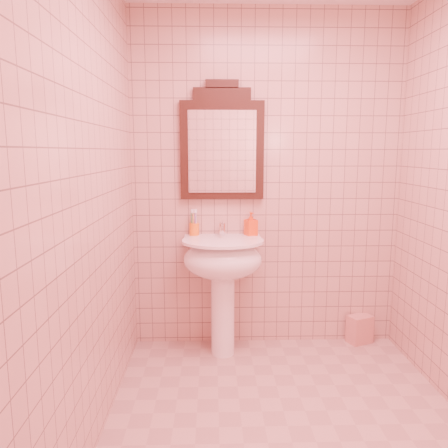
{
  "coord_description": "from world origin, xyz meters",
  "views": [
    {
      "loc": [
        -0.41,
        -2.16,
        1.48
      ],
      "look_at": [
        -0.33,
        0.55,
        1.03
      ],
      "focal_mm": 35.0,
      "sensor_mm": 36.0,
      "label": 1
    }
  ],
  "objects_px": {
    "soap_dispenser": "(251,224)",
    "towel": "(360,329)",
    "pedestal_sink": "(223,267)",
    "mirror": "(222,145)",
    "toothbrush_cup": "(194,229)"
  },
  "relations": [
    {
      "from": "soap_dispenser",
      "to": "towel",
      "type": "distance_m",
      "value": 1.2
    },
    {
      "from": "pedestal_sink",
      "to": "soap_dispenser",
      "type": "height_order",
      "value": "soap_dispenser"
    },
    {
      "from": "mirror",
      "to": "soap_dispenser",
      "type": "distance_m",
      "value": 0.62
    },
    {
      "from": "pedestal_sink",
      "to": "towel",
      "type": "relative_size",
      "value": 3.97
    },
    {
      "from": "mirror",
      "to": "towel",
      "type": "distance_m",
      "value": 1.78
    },
    {
      "from": "mirror",
      "to": "soap_dispenser",
      "type": "bearing_deg",
      "value": -11.39
    },
    {
      "from": "towel",
      "to": "mirror",
      "type": "bearing_deg",
      "value": 178.27
    },
    {
      "from": "mirror",
      "to": "pedestal_sink",
      "type": "bearing_deg",
      "value": -90.0
    },
    {
      "from": "toothbrush_cup",
      "to": "soap_dispenser",
      "type": "bearing_deg",
      "value": -1.39
    },
    {
      "from": "soap_dispenser",
      "to": "towel",
      "type": "relative_size",
      "value": 0.8
    },
    {
      "from": "soap_dispenser",
      "to": "pedestal_sink",
      "type": "bearing_deg",
      "value": -167.17
    },
    {
      "from": "towel",
      "to": "toothbrush_cup",
      "type": "bearing_deg",
      "value": -179.99
    },
    {
      "from": "soap_dispenser",
      "to": "toothbrush_cup",
      "type": "bearing_deg",
      "value": 154.85
    },
    {
      "from": "pedestal_sink",
      "to": "toothbrush_cup",
      "type": "height_order",
      "value": "toothbrush_cup"
    },
    {
      "from": "toothbrush_cup",
      "to": "soap_dispenser",
      "type": "xyz_separation_m",
      "value": [
        0.42,
        -0.01,
        0.04
      ]
    }
  ]
}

